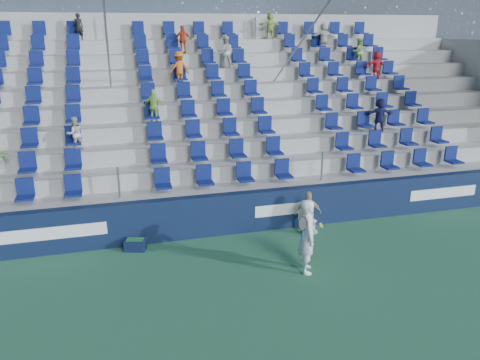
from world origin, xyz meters
name	(u,v)px	position (x,y,z in m)	size (l,w,h in m)	color
ground	(264,288)	(0.00, 0.00, 0.00)	(70.00, 70.00, 0.00)	#2B6444
sponsor_wall	(230,213)	(0.00, 3.15, 0.60)	(24.00, 0.32, 1.20)	#0F1B39
grandstand	(197,126)	(0.01, 8.24, 2.14)	(24.00, 8.17, 6.63)	#A7A7A2
tennis_player	(308,236)	(1.25, 0.50, 0.93)	(0.71, 0.77, 1.85)	white
line_judge_chair	(306,215)	(2.13, 2.64, 0.52)	(0.44, 0.45, 0.91)	white
line_judge	(308,213)	(2.13, 2.50, 0.64)	(0.75, 0.31, 1.28)	tan
ball_bin	(135,244)	(-2.71, 2.75, 0.17)	(0.63, 0.50, 0.31)	#0F1837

